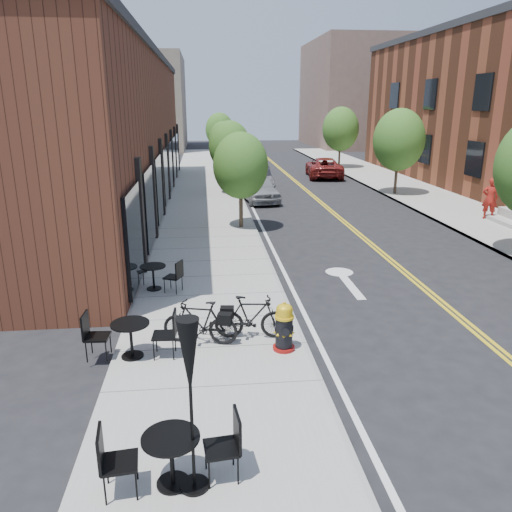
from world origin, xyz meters
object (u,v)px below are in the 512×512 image
bicycle_left (200,322)px  pedestrian (490,198)px  bistro_set_c (153,274)px  parked_car_far (324,167)px  parked_car_b (254,179)px  parked_car_c (243,164)px  bicycle_right (252,317)px  bistro_set_b (131,335)px  patio_umbrella (190,370)px  parked_car_a (259,188)px  bistro_set_a (172,453)px  fire_hydrant (284,327)px

bicycle_left → pedestrian: bearing=144.6°
bistro_set_c → parked_car_far: size_ratio=0.33×
bicycle_left → parked_car_b: 19.24m
parked_car_c → parked_car_far: parked_car_c is taller
bicycle_right → parked_car_b: (1.93, 18.86, 0.21)m
bistro_set_b → parked_car_c: bearing=83.9°
patio_umbrella → parked_car_a: bearing=81.4°
bicycle_left → parked_car_far: size_ratio=0.32×
bistro_set_c → parked_car_far: bearing=89.9°
bicycle_left → bistro_set_a: size_ratio=0.89×
pedestrian → bistro_set_b: bearing=57.7°
parked_car_c → parked_car_far: bearing=-24.0°
bicycle_left → pedestrian: size_ratio=0.89×
parked_car_b → parked_car_far: parked_car_b is taller
parked_car_c → bicycle_right: bearing=-92.8°
fire_hydrant → parked_car_c: size_ratio=0.21×
bistro_set_b → patio_umbrella: (1.28, -3.70, 1.26)m
fire_hydrant → bistro_set_a: (-2.06, -3.61, -0.01)m
bicycle_left → parked_car_a: size_ratio=0.40×
fire_hydrant → parked_car_a: (1.34, 16.83, 0.08)m
bistro_set_b → pedestrian: 17.76m
bistro_set_a → parked_car_far: parked_car_far is taller
bistro_set_b → parked_car_far: size_ratio=0.36×
parked_car_a → parked_car_far: size_ratio=0.82×
bistro_set_a → bicycle_right: bearing=64.5°
bistro_set_b → pedestrian: pedestrian is taller
bistro_set_a → parked_car_b: 23.31m
bistro_set_b → bicycle_right: bearing=16.2°
bicycle_left → bistro_set_c: (-1.27, 3.36, -0.04)m
bistro_set_b → bistro_set_c: 3.80m
bistro_set_c → parked_car_far: 23.56m
bistro_set_b → parked_car_b: 19.93m
patio_umbrella → pedestrian: bearing=49.6°
bicycle_right → patio_umbrella: size_ratio=0.67×
bistro_set_a → pedestrian: (12.88, 14.70, 0.41)m
bistro_set_a → parked_car_c: 31.62m
patio_umbrella → parked_car_a: size_ratio=0.60×
bicycle_left → patio_umbrella: 4.33m
parked_car_a → bistro_set_b: bearing=-111.9°
bicycle_left → bicycle_right: size_ratio=0.99×
patio_umbrella → parked_car_b: 23.37m
bistro_set_b → pedestrian: bearing=41.5°
bistro_set_b → fire_hydrant: bearing=2.8°
fire_hydrant → bistro_set_a: 4.16m
fire_hydrant → bistro_set_c: (-2.98, 3.81, -0.05)m
bistro_set_c → pedestrian: bearing=52.3°
parked_car_c → fire_hydrant: bearing=-91.5°
patio_umbrella → pedestrian: size_ratio=1.35×
bicycle_left → parked_car_b: parked_car_b is taller
bistro_set_c → bistro_set_b: bearing=-66.8°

